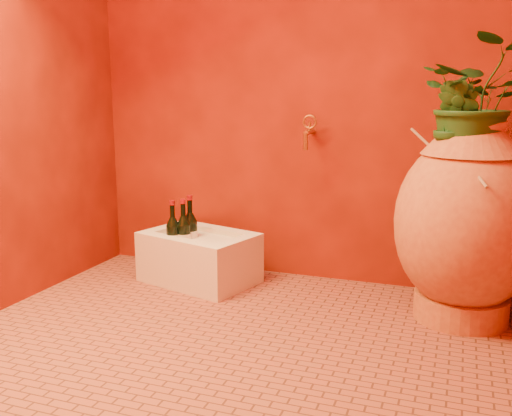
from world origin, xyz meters
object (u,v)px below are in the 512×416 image
at_px(wine_bottle_a, 184,236).
at_px(wall_tap, 309,131).
at_px(wine_bottle_b, 173,237).
at_px(wine_bottle_c, 190,233).
at_px(amphora, 467,223).
at_px(stone_basin, 199,258).

xyz_separation_m(wine_bottle_a, wall_tap, (0.63, 0.26, 0.57)).
bearing_deg(wine_bottle_b, wine_bottle_c, 52.92).
distance_m(wine_bottle_a, wine_bottle_b, 0.06).
relative_size(amphora, wine_bottle_a, 2.90).
xyz_separation_m(amphora, wine_bottle_b, (-1.50, -0.01, -0.20)).
xyz_separation_m(amphora, wine_bottle_c, (-1.43, 0.08, -0.19)).
height_order(amphora, stone_basin, amphora).
height_order(wine_bottle_a, wine_bottle_b, wine_bottle_a).
bearing_deg(wall_tap, stone_basin, -159.12).
xyz_separation_m(amphora, wine_bottle_a, (-1.44, 0.02, -0.19)).
bearing_deg(stone_basin, wine_bottle_b, -148.28).
bearing_deg(wine_bottle_b, wall_tap, 22.95).
relative_size(stone_basin, wine_bottle_b, 2.18).
xyz_separation_m(stone_basin, wine_bottle_c, (-0.06, 0.01, 0.14)).
bearing_deg(wine_bottle_c, wine_bottle_b, -127.08).
distance_m(wine_bottle_a, wine_bottle_c, 0.06).
bearing_deg(wall_tap, amphora, -18.88).
relative_size(wine_bottle_a, wall_tap, 1.76).
xyz_separation_m(stone_basin, wall_tap, (0.56, 0.21, 0.71)).
height_order(stone_basin, wall_tap, wall_tap).
height_order(stone_basin, wine_bottle_a, wine_bottle_a).
relative_size(stone_basin, wine_bottle_a, 2.13).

